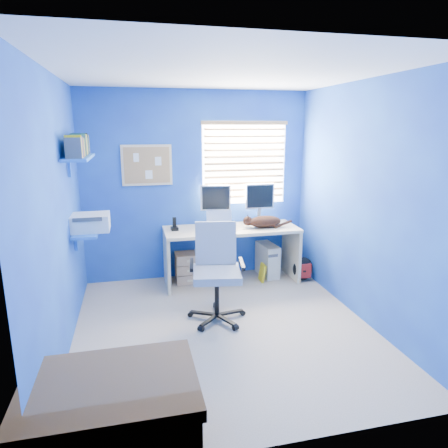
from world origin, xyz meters
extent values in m
cube|color=#C4B29E|center=(0.00, 0.00, 0.00)|extent=(3.00, 3.20, 0.00)
cube|color=white|center=(0.00, 0.00, 2.50)|extent=(3.00, 3.20, 0.00)
cube|color=#1B37A8|center=(0.00, 1.60, 1.25)|extent=(3.00, 0.01, 2.50)
cube|color=#1B37A8|center=(0.00, -1.60, 1.25)|extent=(3.00, 0.01, 2.50)
cube|color=#1B37A8|center=(-1.50, 0.00, 1.25)|extent=(0.01, 3.20, 2.50)
cube|color=#1B37A8|center=(1.50, 0.00, 1.25)|extent=(0.01, 3.20, 2.50)
cube|color=#CDB592|center=(0.39, 1.26, 0.37)|extent=(1.75, 0.65, 0.74)
cube|color=silver|center=(0.23, 1.17, 0.85)|extent=(0.34, 0.27, 0.22)
cube|color=silver|center=(0.22, 1.48, 1.01)|extent=(0.41, 0.19, 0.54)
cube|color=silver|center=(0.84, 1.47, 1.01)|extent=(0.40, 0.12, 0.54)
cube|color=black|center=(-0.35, 1.31, 0.82)|extent=(0.10, 0.11, 0.17)
imported|color=#22614B|center=(0.97, 1.31, 0.79)|extent=(0.10, 0.09, 0.10)
cylinder|color=silver|center=(1.00, 1.44, 0.78)|extent=(0.13, 0.13, 0.07)
ellipsoid|color=black|center=(0.83, 1.19, 0.82)|extent=(0.47, 0.29, 0.16)
cube|color=beige|center=(0.94, 1.35, 0.23)|extent=(0.23, 0.46, 0.45)
cube|color=tan|center=(-0.17, 1.36, 0.20)|extent=(0.35, 0.28, 0.41)
cube|color=yellow|center=(0.80, 1.15, 0.12)|extent=(0.03, 0.17, 0.24)
ellipsoid|color=black|center=(1.34, 1.07, 0.16)|extent=(0.30, 0.24, 0.32)
cube|color=brown|center=(-1.05, -1.39, 0.25)|extent=(1.04, 0.74, 0.50)
cylinder|color=black|center=(-0.03, 0.21, 0.03)|extent=(0.69, 0.69, 0.06)
cylinder|color=black|center=(-0.03, 0.21, 0.27)|extent=(0.06, 0.06, 0.42)
cube|color=#949EBC|center=(-0.03, 0.21, 0.52)|extent=(0.56, 0.56, 0.08)
cube|color=#949EBC|center=(0.01, 0.44, 0.80)|extent=(0.45, 0.13, 0.47)
cube|color=white|center=(0.65, 1.59, 1.55)|extent=(1.15, 0.01, 1.10)
cube|color=#A47A4A|center=(0.65, 1.56, 1.55)|extent=(1.10, 0.03, 1.00)
cube|color=#CDB592|center=(-0.65, 1.58, 1.55)|extent=(0.64, 0.02, 0.52)
cube|color=tan|center=(-0.65, 1.57, 1.55)|extent=(0.58, 0.01, 0.46)
cube|color=blue|center=(-1.36, 0.75, 0.92)|extent=(0.26, 0.55, 0.03)
cube|color=silver|center=(-1.32, 0.75, 1.02)|extent=(0.42, 0.34, 0.18)
cube|color=blue|center=(-1.37, 0.75, 1.72)|extent=(0.24, 0.90, 0.03)
cube|color=navy|center=(-1.38, 0.75, 1.84)|extent=(0.15, 0.80, 0.22)
camera|label=1|loc=(-0.85, -3.66, 2.03)|focal=32.00mm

